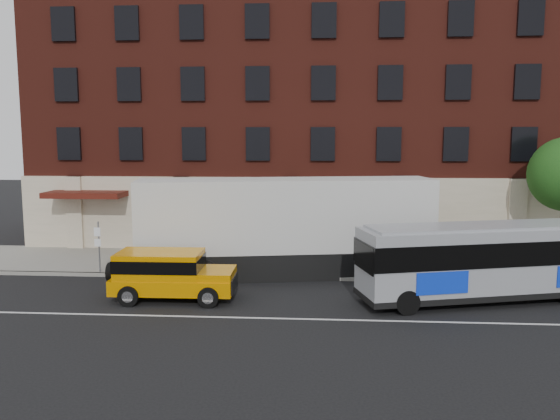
# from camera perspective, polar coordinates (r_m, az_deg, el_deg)

# --- Properties ---
(ground) EXTENTS (120.00, 120.00, 0.00)m
(ground) POSITION_cam_1_polar(r_m,az_deg,el_deg) (19.98, -0.80, -11.26)
(ground) COLOR black
(ground) RESTS_ON ground
(sidewalk) EXTENTS (60.00, 6.00, 0.15)m
(sidewalk) POSITION_cam_1_polar(r_m,az_deg,el_deg) (28.61, 0.70, -5.31)
(sidewalk) COLOR gray
(sidewalk) RESTS_ON ground
(kerb) EXTENTS (60.00, 0.25, 0.15)m
(kerb) POSITION_cam_1_polar(r_m,az_deg,el_deg) (25.69, 0.32, -6.79)
(kerb) COLOR gray
(kerb) RESTS_ON ground
(lane_line) EXTENTS (60.00, 0.12, 0.01)m
(lane_line) POSITION_cam_1_polar(r_m,az_deg,el_deg) (20.45, -0.68, -10.80)
(lane_line) COLOR silver
(lane_line) RESTS_ON ground
(building) EXTENTS (30.00, 12.10, 15.00)m
(building) POSITION_cam_1_polar(r_m,az_deg,el_deg) (35.82, 1.44, 9.38)
(building) COLOR #561C14
(building) RESTS_ON sidewalk
(sign_pole) EXTENTS (0.30, 0.20, 2.50)m
(sign_pole) POSITION_cam_1_polar(r_m,az_deg,el_deg) (27.41, -17.72, -3.30)
(sign_pole) COLOR slate
(sign_pole) RESTS_ON ground
(city_bus) EXTENTS (11.26, 5.12, 3.02)m
(city_bus) POSITION_cam_1_polar(r_m,az_deg,el_deg) (23.75, 21.07, -4.56)
(city_bus) COLOR #91949A
(city_bus) RESTS_ON ground
(yellow_suv) EXTENTS (5.04, 2.27, 1.92)m
(yellow_suv) POSITION_cam_1_polar(r_m,az_deg,el_deg) (22.82, -11.16, -6.14)
(yellow_suv) COLOR orange
(yellow_suv) RESTS_ON ground
(shipping_container) EXTENTS (13.63, 5.00, 4.45)m
(shipping_container) POSITION_cam_1_polar(r_m,az_deg,el_deg) (26.03, 0.60, -1.82)
(shipping_container) COLOR black
(shipping_container) RESTS_ON ground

